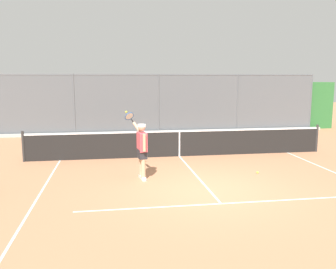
% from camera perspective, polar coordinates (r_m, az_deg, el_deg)
% --- Properties ---
extents(ground_plane, '(60.00, 60.00, 0.00)m').
position_cam_1_polar(ground_plane, '(9.52, 6.47, -8.68)').
color(ground_plane, '#B27551').
extents(court_line_markings, '(8.58, 9.36, 0.01)m').
position_cam_1_polar(court_line_markings, '(8.24, 9.12, -11.55)').
color(court_line_markings, white).
rests_on(court_line_markings, ground).
extents(fence_backdrop, '(20.02, 1.37, 3.06)m').
position_cam_1_polar(fence_backdrop, '(19.38, -1.72, 4.32)').
color(fence_backdrop, '#565B60').
rests_on(fence_backdrop, ground).
extents(tennis_net, '(11.02, 0.09, 1.07)m').
position_cam_1_polar(tennis_net, '(13.27, 1.81, -1.37)').
color(tennis_net, '#2D2D2D').
rests_on(tennis_net, ground).
extents(tennis_player, '(0.61, 1.30, 1.88)m').
position_cam_1_polar(tennis_player, '(10.26, -4.18, -2.03)').
color(tennis_player, silver).
rests_on(tennis_player, ground).
extents(tennis_ball_mid_court, '(0.07, 0.07, 0.07)m').
position_cam_1_polar(tennis_ball_mid_court, '(11.34, 13.95, -5.82)').
color(tennis_ball_mid_court, '#D6E042').
rests_on(tennis_ball_mid_court, ground).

